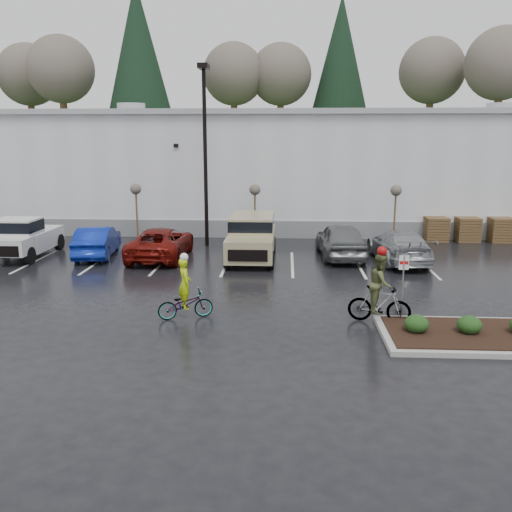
# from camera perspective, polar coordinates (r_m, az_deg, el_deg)

# --- Properties ---
(ground) EXTENTS (120.00, 120.00, 0.00)m
(ground) POSITION_cam_1_polar(r_m,az_deg,el_deg) (17.09, 2.42, -7.07)
(ground) COLOR black
(ground) RESTS_ON ground
(warehouse) EXTENTS (60.50, 15.50, 7.20)m
(warehouse) POSITION_cam_1_polar(r_m,az_deg,el_deg) (38.15, 2.95, 9.40)
(warehouse) COLOR silver
(warehouse) RESTS_ON ground
(wooded_ridge) EXTENTS (80.00, 25.00, 6.00)m
(wooded_ridge) POSITION_cam_1_polar(r_m,az_deg,el_deg) (61.16, 3.06, 9.97)
(wooded_ridge) COLOR #273E19
(wooded_ridge) RESTS_ON ground
(lamppost) EXTENTS (0.50, 1.00, 9.22)m
(lamppost) POSITION_cam_1_polar(r_m,az_deg,el_deg) (28.41, -5.40, 12.40)
(lamppost) COLOR black
(lamppost) RESTS_ON ground
(sapling_west) EXTENTS (0.60, 0.60, 3.20)m
(sapling_west) POSITION_cam_1_polar(r_m,az_deg,el_deg) (30.37, -12.54, 6.57)
(sapling_west) COLOR #462A1C
(sapling_west) RESTS_ON ground
(sapling_mid) EXTENTS (0.60, 0.60, 3.20)m
(sapling_mid) POSITION_cam_1_polar(r_m,az_deg,el_deg) (29.30, -0.12, 6.66)
(sapling_mid) COLOR #462A1C
(sapling_mid) RESTS_ON ground
(sapling_east) EXTENTS (0.60, 0.60, 3.20)m
(sapling_east) POSITION_cam_1_polar(r_m,az_deg,el_deg) (29.82, 14.51, 6.37)
(sapling_east) COLOR #462A1C
(sapling_east) RESTS_ON ground
(pallet_stack_a) EXTENTS (1.20, 1.20, 1.35)m
(pallet_stack_a) POSITION_cam_1_polar(r_m,az_deg,el_deg) (31.63, 18.41, 2.70)
(pallet_stack_a) COLOR #462A1C
(pallet_stack_a) RESTS_ON ground
(pallet_stack_b) EXTENTS (1.20, 1.20, 1.35)m
(pallet_stack_b) POSITION_cam_1_polar(r_m,az_deg,el_deg) (32.12, 21.34, 2.62)
(pallet_stack_b) COLOR #462A1C
(pallet_stack_b) RESTS_ON ground
(pallet_stack_c) EXTENTS (1.20, 1.20, 1.35)m
(pallet_stack_c) POSITION_cam_1_polar(r_m,az_deg,el_deg) (32.73, 24.34, 2.54)
(pallet_stack_c) COLOR #462A1C
(pallet_stack_c) RESTS_ON ground
(shrub_a) EXTENTS (0.70, 0.70, 0.52)m
(shrub_a) POSITION_cam_1_polar(r_m,az_deg,el_deg) (16.46, 16.55, -6.86)
(shrub_a) COLOR #193412
(shrub_a) RESTS_ON curb_island
(shrub_b) EXTENTS (0.70, 0.70, 0.52)m
(shrub_b) POSITION_cam_1_polar(r_m,az_deg,el_deg) (16.87, 21.54, -6.75)
(shrub_b) COLOR #193412
(shrub_b) RESTS_ON curb_island
(fire_lane_sign) EXTENTS (0.30, 0.05, 2.20)m
(fire_lane_sign) POSITION_cam_1_polar(r_m,az_deg,el_deg) (17.24, 15.21, -2.44)
(fire_lane_sign) COLOR gray
(fire_lane_sign) RESTS_ON ground
(pickup_white) EXTENTS (2.10, 5.20, 1.96)m
(pickup_white) POSITION_cam_1_polar(r_m,az_deg,el_deg) (28.58, -22.94, 1.97)
(pickup_white) COLOR silver
(pickup_white) RESTS_ON ground
(car_blue) EXTENTS (2.16, 4.64, 1.47)m
(car_blue) POSITION_cam_1_polar(r_m,az_deg,el_deg) (27.32, -16.36, 1.50)
(car_blue) COLOR navy
(car_blue) RESTS_ON ground
(car_red) EXTENTS (2.49, 5.30, 1.47)m
(car_red) POSITION_cam_1_polar(r_m,az_deg,el_deg) (26.24, -9.97, 1.37)
(car_red) COLOR #680E09
(car_red) RESTS_ON ground
(suv_tan) EXTENTS (2.20, 5.10, 2.06)m
(suv_tan) POSITION_cam_1_polar(r_m,az_deg,el_deg) (25.42, -0.48, 1.88)
(suv_tan) COLOR tan
(suv_tan) RESTS_ON ground
(car_grey) EXTENTS (2.31, 5.06, 1.68)m
(car_grey) POSITION_cam_1_polar(r_m,az_deg,el_deg) (26.29, 8.90, 1.68)
(car_grey) COLOR slate
(car_grey) RESTS_ON ground
(car_far_silver) EXTENTS (2.49, 5.30, 1.50)m
(car_far_silver) POSITION_cam_1_polar(r_m,az_deg,el_deg) (25.95, 14.82, 1.05)
(car_far_silver) COLOR #9B9FA2
(car_far_silver) RESTS_ON ground
(cyclist_hivis) EXTENTS (1.87, 1.19, 2.14)m
(cyclist_hivis) POSITION_cam_1_polar(r_m,az_deg,el_deg) (17.46, -7.46, -4.42)
(cyclist_hivis) COLOR #3F3F44
(cyclist_hivis) RESTS_ON ground
(cyclist_olive) EXTENTS (1.95, 0.98, 2.44)m
(cyclist_olive) POSITION_cam_1_polar(r_m,az_deg,el_deg) (17.32, 12.90, -4.05)
(cyclist_olive) COLOR #3F3F44
(cyclist_olive) RESTS_ON ground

